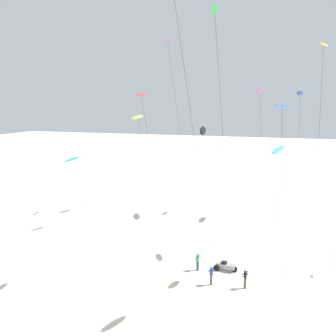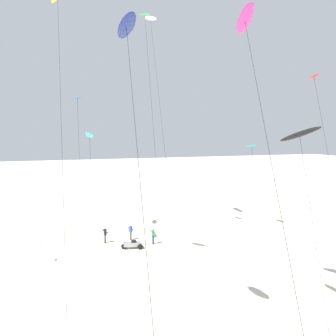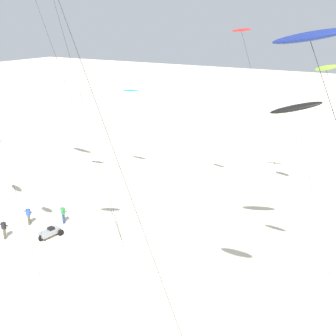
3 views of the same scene
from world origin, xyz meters
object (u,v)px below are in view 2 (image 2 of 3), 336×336
at_px(kite_yellow, 58,3).
at_px(kite_flyer_middle, 153,236).
at_px(kite_cyan, 90,137).
at_px(kite_green, 145,23).
at_px(kite_white, 151,19).
at_px(marker_flag, 40,247).
at_px(kite_red, 315,82).
at_px(beach_buggy, 133,244).
at_px(kite_teal, 252,147).
at_px(kite_blue, 77,101).
at_px(kite_magenta, 246,23).
at_px(kite_flyer_furthest, 105,235).
at_px(kite_black, 300,135).
at_px(kite_flyer_nearest, 131,232).
at_px(kite_navy, 127,29).

bearing_deg(kite_yellow, kite_flyer_middle, 135.10).
bearing_deg(kite_cyan, kite_green, 92.12).
xyz_separation_m(kite_white, marker_flag, (6.51, -12.15, -21.52)).
relative_size(kite_red, beach_buggy, 7.55).
bearing_deg(kite_green, kite_teal, 98.06).
bearing_deg(marker_flag, kite_blue, 146.38).
bearing_deg(kite_magenta, kite_white, 170.93).
distance_m(kite_cyan, kite_red, 19.76).
distance_m(kite_green, kite_flyer_furthest, 20.90).
bearing_deg(kite_red, kite_yellow, -94.52).
distance_m(kite_yellow, kite_teal, 26.30).
relative_size(kite_magenta, marker_flag, 8.09).
relative_size(kite_cyan, kite_magenta, 0.67).
relative_size(kite_green, kite_teal, 2.28).
distance_m(kite_green, kite_black, 20.22).
bearing_deg(kite_flyer_nearest, kite_flyer_furthest, -84.92).
distance_m(kite_flyer_nearest, kite_flyer_middle, 2.88).
height_order(kite_cyan, kite_flyer_furthest, kite_cyan).
height_order(kite_navy, kite_red, kite_navy).
distance_m(kite_cyan, kite_magenta, 22.26).
distance_m(kite_white, kite_black, 24.94).
xyz_separation_m(kite_black, kite_flyer_furthest, (-19.82, -8.10, -10.23)).
relative_size(kite_flyer_furthest, marker_flag, 0.80).
bearing_deg(kite_yellow, kite_blue, 166.90).
bearing_deg(kite_white, kite_flyer_nearest, -58.83).
height_order(kite_teal, marker_flag, kite_teal).
xyz_separation_m(kite_teal, kite_black, (18.65, -8.07, 1.58)).
relative_size(kite_teal, kite_magenta, 0.58).
height_order(kite_teal, kite_blue, kite_blue).
xyz_separation_m(kite_flyer_middle, marker_flag, (2.46, -11.00, 0.60)).
xyz_separation_m(kite_red, kite_flyer_nearest, (-13.84, -11.50, -14.33)).
relative_size(kite_yellow, kite_navy, 1.26).
xyz_separation_m(kite_teal, kite_red, (12.43, -1.94, 5.68)).
bearing_deg(kite_red, kite_green, -134.56).
height_order(kite_magenta, kite_red, kite_magenta).
distance_m(kite_green, kite_navy, 22.00).
bearing_deg(kite_green, kite_black, 15.48).
relative_size(kite_black, marker_flag, 5.64).
xyz_separation_m(kite_black, marker_flag, (-15.27, -14.67, -9.64)).
height_order(kite_yellow, beach_buggy, kite_yellow).
distance_m(kite_teal, marker_flag, 24.36).
xyz_separation_m(kite_red, beach_buggy, (-10.73, -12.15, -14.79)).
xyz_separation_m(kite_navy, kite_teal, (-21.87, 19.94, -6.34)).
xyz_separation_m(kite_blue, kite_flyer_middle, (4.07, 6.65, -13.46)).
bearing_deg(kite_flyer_furthest, marker_flag, -55.33).
xyz_separation_m(kite_navy, kite_flyer_middle, (-20.95, 8.20, -14.99)).
height_order(kite_magenta, kite_black, kite_magenta).
bearing_deg(kite_magenta, kite_yellow, -151.27).
xyz_separation_m(kite_magenta, beach_buggy, (-21.65, 0.73, -15.79)).
height_order(kite_cyan, kite_magenta, kite_magenta).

